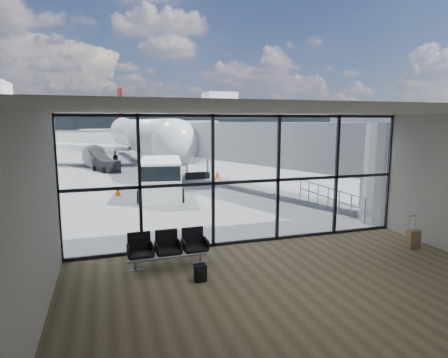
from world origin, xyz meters
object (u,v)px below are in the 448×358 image
seating_row (168,246)px  airliner (139,136)px  belt_loader (106,165)px  backpack (200,273)px  service_van (161,178)px  suitcase (414,239)px

seating_row → airliner: 30.20m
seating_row → belt_loader: 22.81m
backpack → service_van: bearing=82.1°
backpack → airliner: 31.62m
backpack → belt_loader: size_ratio=0.12×
suitcase → airliner: 31.84m
belt_loader → service_van: bearing=-100.7°
service_van → belt_loader: (-2.90, 12.68, -0.53)m
airliner → belt_loader: size_ratio=8.74×
seating_row → service_van: 10.17m
seating_row → airliner: bearing=85.4°
airliner → belt_loader: 8.37m
suitcase → backpack: bearing=-174.2°
belt_loader → backpack: bearing=-108.2°
suitcase → belt_loader: size_ratio=0.28×
service_van → belt_loader: service_van is taller
seating_row → backpack: 1.60m
suitcase → airliner: bearing=104.4°
suitcase → service_van: bearing=124.6°
seating_row → backpack: size_ratio=4.94×
airliner → seating_row: bearing=-98.0°
airliner → backpack: bearing=-96.6°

